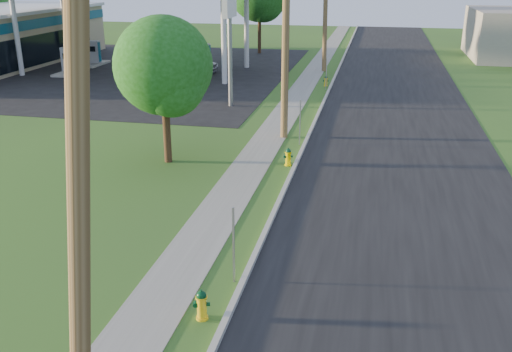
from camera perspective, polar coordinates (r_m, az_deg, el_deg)
The scene contains 20 objects.
road at distance 19.22m, azimuth 14.53°, elevation -2.84°, with size 8.00×120.00×0.02m, color black.
curb at distance 19.36m, azimuth 2.67°, elevation -1.79°, with size 0.15×120.00×0.15m, color #A6A498.
sidewalk at distance 19.72m, azimuth -2.35°, elevation -1.56°, with size 1.50×120.00×0.03m, color gray.
forecourt at distance 44.78m, azimuth -14.04°, elevation 10.21°, with size 26.00×28.00×0.02m, color black.
utility_pole_near at distance 8.19m, azimuth -17.40°, elevation 1.40°, with size 1.40×0.32×9.48m.
utility_pole_mid at distance 25.16m, azimuth 3.00°, elevation 14.78°, with size 1.40×0.32×9.80m.
utility_pole_far at distance 42.99m, azimuth 6.97°, elevation 16.69°, with size 1.40×0.32×9.50m.
sign_post_near at distance 13.85m, azimuth -2.26°, elevation -6.95°, with size 0.05×0.04×2.00m, color gray.
sign_post_mid at distance 24.75m, azimuth 4.42°, elevation 5.35°, with size 0.05×0.04×2.00m, color gray.
sign_post_far at distance 36.62m, azimuth 7.04°, elevation 10.10°, with size 0.05×0.04×2.00m, color gray.
fuel_pump_nw at distance 44.09m, azimuth -18.22°, elevation 10.60°, with size 1.20×3.20×1.90m.
fuel_pump_ne at distance 40.40m, azimuth -6.87°, elevation 10.65°, with size 1.20×3.20×1.90m.
fuel_pump_sw at distance 47.56m, azimuth -15.84°, elevation 11.47°, with size 1.20×3.20×1.90m.
fuel_pump_se at distance 44.16m, azimuth -5.20°, elevation 11.52°, with size 1.20×3.20×1.90m.
price_pylon at distance 31.29m, azimuth -2.69°, elevation 16.72°, with size 0.34×2.04×6.85m.
tree_verge at distance 22.06m, azimuth -9.07°, elevation 10.42°, with size 3.76×3.76×5.70m.
hydrant_near at distance 12.84m, azimuth -5.45°, elevation -12.70°, with size 0.38×0.34×0.73m.
hydrant_mid at distance 22.25m, azimuth 3.24°, elevation 1.93°, with size 0.38×0.33×0.72m.
hydrant_far at distance 37.84m, azimuth 7.00°, elevation 9.41°, with size 0.35×0.32×0.69m.
car_silver at distance 42.79m, azimuth -6.60°, elevation 11.15°, with size 1.64×4.07×1.39m, color #9D9FA4.
Camera 1 is at (3.33, -7.74, 7.31)m, focal length 40.00 mm.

